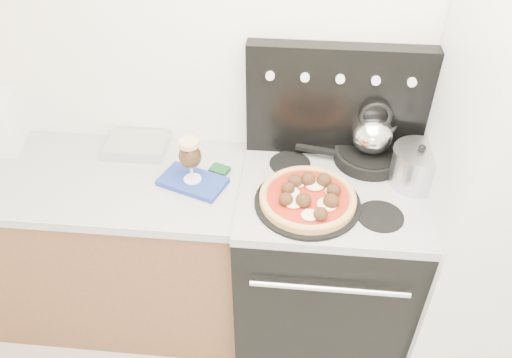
# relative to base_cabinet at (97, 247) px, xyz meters

# --- Properties ---
(room_shell) EXTENTS (3.52, 3.01, 2.52)m
(room_shell) POSITION_rel_base_cabinet_xyz_m (1.02, -0.91, 0.82)
(room_shell) COLOR beige
(room_shell) RESTS_ON ground
(base_cabinet) EXTENTS (1.45, 0.60, 0.86)m
(base_cabinet) POSITION_rel_base_cabinet_xyz_m (0.00, 0.00, 0.00)
(base_cabinet) COLOR brown
(base_cabinet) RESTS_ON ground
(countertop) EXTENTS (1.48, 0.63, 0.04)m
(countertop) POSITION_rel_base_cabinet_xyz_m (0.00, 0.00, 0.45)
(countertop) COLOR #B5B5B7
(countertop) RESTS_ON base_cabinet
(stove_body) EXTENTS (0.76, 0.65, 0.88)m
(stove_body) POSITION_rel_base_cabinet_xyz_m (1.10, -0.02, 0.01)
(stove_body) COLOR black
(stove_body) RESTS_ON ground
(cooktop) EXTENTS (0.76, 0.65, 0.04)m
(cooktop) POSITION_rel_base_cabinet_xyz_m (1.10, -0.02, 0.47)
(cooktop) COLOR #ADADB2
(cooktop) RESTS_ON stove_body
(backguard) EXTENTS (0.76, 0.08, 0.50)m
(backguard) POSITION_rel_base_cabinet_xyz_m (1.10, 0.25, 0.74)
(backguard) COLOR black
(backguard) RESTS_ON cooktop
(foil_sheet) EXTENTS (0.27, 0.20, 0.05)m
(foil_sheet) POSITION_rel_base_cabinet_xyz_m (0.23, 0.19, 0.50)
(foil_sheet) COLOR white
(foil_sheet) RESTS_ON countertop
(oven_mitt) EXTENTS (0.31, 0.24, 0.02)m
(oven_mitt) POSITION_rel_base_cabinet_xyz_m (0.52, -0.03, 0.48)
(oven_mitt) COLOR navy
(oven_mitt) RESTS_ON countertop
(beer_glass) EXTENTS (0.11, 0.11, 0.20)m
(beer_glass) POSITION_rel_base_cabinet_xyz_m (0.52, -0.03, 0.59)
(beer_glass) COLOR #352211
(beer_glass) RESTS_ON oven_mitt
(pizza_pan) EXTENTS (0.48, 0.48, 0.01)m
(pizza_pan) POSITION_rel_base_cabinet_xyz_m (1.00, -0.13, 0.50)
(pizza_pan) COLOR black
(pizza_pan) RESTS_ON cooktop
(pizza) EXTENTS (0.45, 0.45, 0.05)m
(pizza) POSITION_rel_base_cabinet_xyz_m (1.00, -0.13, 0.53)
(pizza) COLOR #ECCB63
(pizza) RESTS_ON pizza_pan
(skillet) EXTENTS (0.36, 0.36, 0.05)m
(skillet) POSITION_rel_base_cabinet_xyz_m (1.27, 0.18, 0.52)
(skillet) COLOR black
(skillet) RESTS_ON cooktop
(tea_kettle) EXTENTS (0.19, 0.19, 0.20)m
(tea_kettle) POSITION_rel_base_cabinet_xyz_m (1.27, 0.18, 0.64)
(tea_kettle) COLOR white
(tea_kettle) RESTS_ON skillet
(stock_pot) EXTENTS (0.22, 0.22, 0.15)m
(stock_pot) POSITION_rel_base_cabinet_xyz_m (1.44, 0.05, 0.57)
(stock_pot) COLOR silver
(stock_pot) RESTS_ON cooktop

